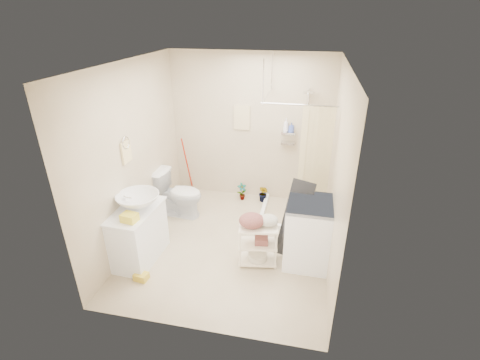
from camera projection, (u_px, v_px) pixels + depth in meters
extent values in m
plane|color=#C1B191|center=(231.00, 244.00, 5.23)|extent=(3.20, 3.20, 0.00)
cube|color=silver|center=(228.00, 63.00, 4.09)|extent=(2.80, 3.20, 0.04)
cube|color=beige|center=(250.00, 129.00, 6.07)|extent=(2.80, 0.04, 2.60)
cube|color=beige|center=(190.00, 231.00, 3.25)|extent=(2.80, 0.04, 2.60)
cube|color=beige|center=(133.00, 157.00, 4.92)|extent=(0.04, 3.20, 2.60)
cube|color=beige|center=(337.00, 174.00, 4.41)|extent=(0.04, 3.20, 2.60)
cube|color=silver|center=(139.00, 234.00, 4.77)|extent=(0.54, 0.92, 0.79)
imported|color=silver|center=(138.00, 201.00, 4.61)|extent=(0.60, 0.60, 0.20)
cube|color=gold|center=(130.00, 218.00, 4.32)|extent=(0.21, 0.18, 0.11)
cube|color=gold|center=(141.00, 275.00, 4.51)|extent=(0.27, 0.22, 0.13)
imported|color=silver|center=(179.00, 193.00, 5.83)|extent=(0.82, 0.51, 0.80)
imported|color=brown|center=(242.00, 192.00, 6.39)|extent=(0.21, 0.20, 0.33)
imported|color=brown|center=(263.00, 194.00, 6.32)|extent=(0.23, 0.23, 0.33)
cube|color=beige|center=(242.00, 118.00, 5.99)|extent=(0.28, 0.03, 0.42)
imported|color=white|center=(286.00, 125.00, 5.84)|extent=(0.09, 0.09, 0.22)
imported|color=#374DA3|center=(291.00, 127.00, 5.84)|extent=(0.09, 0.09, 0.16)
cube|color=white|center=(310.00, 233.00, 4.68)|extent=(0.64, 0.67, 0.93)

